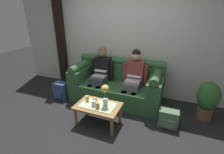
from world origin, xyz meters
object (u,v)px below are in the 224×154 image
Objects in this scene: snack_bowl at (95,100)px; cup_far_center at (97,105)px; person_right at (134,76)px; flower_vase at (105,93)px; backpack_right at (168,119)px; potted_plant at (208,99)px; coffee_table at (98,108)px; cup_near_left at (93,103)px; cup_near_right at (87,98)px; person_left at (101,71)px; backpack_left at (61,91)px; couch at (117,84)px.

snack_bowl is 0.22m from cup_far_center.
person_right reaches higher than flower_vase.
person_right is 3.61× the size of backpack_right.
potted_plant is at bearing 26.13° from flower_vase.
flower_vase is at bearing 17.78° from coffee_table.
cup_near_left is at bearing -72.66° from snack_bowl.
coffee_table is 2.06m from potted_plant.
potted_plant is at bearing 28.44° from cup_far_center.
snack_bowl is 0.37× the size of backpack_right.
cup_near_right is at bearing 153.35° from cup_far_center.
cup_far_center is at bearing -108.49° from person_right.
cup_near_left is 0.96× the size of cup_far_center.
person_left is 1.80m from backpack_right.
person_right is at bearing 15.52° from backpack_left.
cup_near_right is 1.14m from backpack_left.
cup_near_left is at bearing -161.22° from backpack_right.
snack_bowl is (-0.23, 0.04, -0.22)m from flower_vase.
cup_near_right is at bearing 179.04° from flower_vase.
backpack_right is (1.46, 0.33, -0.28)m from cup_near_right.
flower_vase is (0.13, 0.04, 0.32)m from coffee_table.
cup_near_right reaches higher than snack_bowl.
backpack_left is (-1.25, -0.46, -0.18)m from couch.
person_left is at bearing -179.60° from couch.
couch is at bearing 153.48° from backpack_right.
backpack_left is at bearing 160.87° from flower_vase.
couch reaches higher than potted_plant.
cup_near_right is at bearing 168.93° from coffee_table.
cup_near_right is at bearing -104.60° from couch.
flower_vase reaches higher than snack_bowl.
snack_bowl is at bearing 129.29° from cup_far_center.
coffee_table is 2.05× the size of backpack_left.
flower_vase is (0.13, -0.94, 0.27)m from couch.
person_left is 11.62× the size of cup_near_right.
cup_near_left is at bearing -113.74° from person_right.
cup_far_center is 1.45m from backpack_left.
cup_near_right is (0.16, -0.93, -0.21)m from person_left.
person_left is at bearing 177.64° from potted_plant.
flower_vase is 3.75× the size of cup_far_center.
couch is at bearing 0.40° from person_left.
snack_bowl is at bearing -157.49° from potted_plant.
person_right is 3.08× the size of flower_vase.
person_left is 3.09× the size of backpack_left.
cup_near_left is at bearing -25.90° from backpack_left.
coffee_table is (0.40, -0.98, -0.33)m from person_left.
cup_near_left reaches higher than coffee_table.
person_right reaches higher than cup_near_right.
couch is 0.98m from coffee_table.
person_left is at bearing 112.17° from coffee_table.
potted_plant is (1.81, 0.98, -0.01)m from cup_far_center.
cup_near_right is at bearing 149.90° from cup_near_left.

